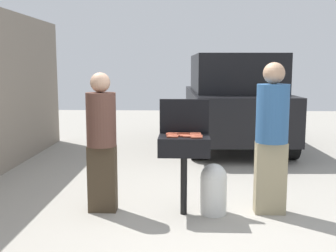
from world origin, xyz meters
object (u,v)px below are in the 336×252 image
Objects in this scene: hot_dog_7 at (185,136)px; hot_dog_11 at (172,137)px; hot_dog_6 at (195,133)px; hot_dog_8 at (195,134)px; hot_dog_0 at (197,137)px; person_right at (272,133)px; hot_dog_5 at (196,135)px; hot_dog_10 at (184,134)px; hot_dog_3 at (184,135)px; hot_dog_13 at (189,137)px; person_left at (102,137)px; hot_dog_9 at (173,136)px; bbq_grill at (184,148)px; hot_dog_12 at (197,136)px; propane_tank at (214,188)px; hot_dog_1 at (173,133)px; hot_dog_2 at (172,134)px; hot_dog_4 at (172,135)px; parked_minivan at (233,100)px.

hot_dog_11 is (-0.15, -0.06, 0.00)m from hot_dog_7.
hot_dog_6 is at bearing 43.71° from hot_dog_11.
hot_dog_0 is at bearing -86.96° from hot_dog_8.
person_right is at bearing 10.21° from hot_dog_11.
hot_dog_5 is 1.00× the size of hot_dog_10.
hot_dog_3 is (-0.14, 0.14, 0.00)m from hot_dog_0.
hot_dog_10 and hot_dog_13 have the same top height.
person_left is at bearing 177.71° from hot_dog_5.
hot_dog_13 is 0.08× the size of person_left.
person_right is at bearing 6.93° from hot_dog_9.
hot_dog_9 is (-0.13, -0.05, 0.16)m from bbq_grill.
hot_dog_12 is (0.01, 0.10, 0.00)m from hot_dog_0.
hot_dog_0 and hot_dog_12 have the same top height.
hot_dog_7 is 0.08× the size of person_left.
person_left is (-1.14, 0.12, -0.04)m from hot_dog_12.
hot_dog_6 is 0.69m from propane_tank.
hot_dog_13 is at bearing -156.76° from hot_dog_12.
hot_dog_8 is (0.26, -0.06, 0.00)m from hot_dog_1.
person_right is at bearing 4.40° from hot_dog_5.
hot_dog_5 is at bearing -177.88° from propane_tank.
person_right reaches higher than hot_dog_2.
person_right is at bearing 0.33° from hot_dog_2.
person_left is (-1.13, -0.07, -0.04)m from hot_dog_6.
hot_dog_1 is 1.00× the size of hot_dog_4.
hot_dog_3 is at bearing 38.83° from hot_dog_11.
hot_dog_2 is at bearing 175.96° from hot_dog_8.
hot_dog_8 is at bearing 30.02° from hot_dog_3.
hot_dog_0 and hot_dog_9 have the same top height.
hot_dog_3 is 0.16m from hot_dog_12.
hot_dog_7 is at bearing -144.92° from hot_dog_5.
hot_dog_1 is 1.00× the size of hot_dog_10.
parked_minivan reaches higher than propane_tank.
hot_dog_1 is 0.24m from hot_dog_7.
hot_dog_1 is at bearing 134.19° from hot_dog_0.
parked_minivan is at bearing 74.56° from hot_dog_2.
hot_dog_7 is 0.16m from hot_dog_11.
hot_dog_7 and hot_dog_8 have the same top height.
hot_dog_9 is (-0.14, 0.01, 0.00)m from hot_dog_7.
propane_tank is (0.51, -0.05, -0.64)m from hot_dog_2.
hot_dog_2 is 0.08× the size of person_left.
hot_dog_11 is (-0.13, -0.12, 0.16)m from bbq_grill.
hot_dog_6 is at bearing 91.83° from hot_dog_0.
hot_dog_0 is at bearing -139.19° from propane_tank.
person_right is (0.90, 0.25, 0.02)m from hot_dog_0.
propane_tank is at bearing 4.62° from bbq_grill.
hot_dog_2 and hot_dog_10 have the same top height.
bbq_grill is 7.32× the size of hot_dog_13.
hot_dog_1 is at bearing -177.41° from hot_dog_6.
bbq_grill is at bearing 74.14° from parked_minivan.
hot_dog_9 is at bearing 174.68° from hot_dog_7.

